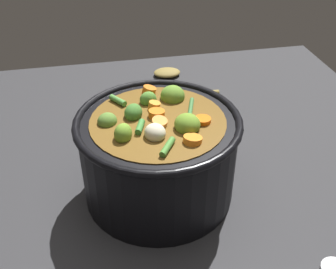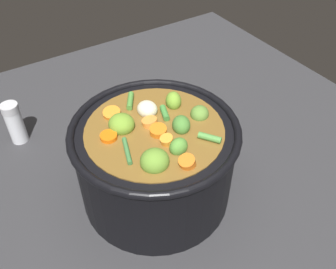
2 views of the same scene
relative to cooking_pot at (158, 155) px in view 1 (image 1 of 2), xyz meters
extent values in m
plane|color=#2D2D30|center=(0.00, 0.00, -0.08)|extent=(1.10, 1.10, 0.00)
cylinder|color=black|center=(0.00, 0.00, -0.01)|extent=(0.25, 0.25, 0.15)
torus|color=black|center=(0.00, 0.00, 0.07)|extent=(0.27, 0.27, 0.01)
cylinder|color=brown|center=(0.00, 0.00, 0.00)|extent=(0.22, 0.22, 0.14)
ellipsoid|color=#538C34|center=(-0.06, -0.01, 0.07)|extent=(0.03, 0.03, 0.03)
ellipsoid|color=#457C30|center=(-0.02, -0.04, 0.07)|extent=(0.04, 0.04, 0.03)
ellipsoid|color=olive|center=(0.04, -0.06, 0.08)|extent=(0.04, 0.04, 0.03)
ellipsoid|color=olive|center=(-0.06, 0.04, 0.07)|extent=(0.05, 0.05, 0.04)
ellipsoid|color=olive|center=(0.03, 0.04, 0.07)|extent=(0.05, 0.05, 0.03)
ellipsoid|color=#5B8433|center=(-0.01, -0.08, 0.07)|extent=(0.04, 0.04, 0.03)
cylinder|color=orange|center=(-0.01, 0.00, 0.07)|extent=(0.04, 0.04, 0.02)
cylinder|color=orange|center=(-0.09, 0.00, 0.07)|extent=(0.03, 0.03, 0.02)
cylinder|color=orange|center=(0.07, 0.04, 0.07)|extent=(0.04, 0.04, 0.02)
cylinder|color=orange|center=(0.02, 0.07, 0.07)|extent=(0.04, 0.04, 0.01)
cylinder|color=orange|center=(0.01, 0.00, 0.07)|extent=(0.04, 0.03, 0.02)
cylinder|color=orange|center=(-0.04, 0.00, 0.07)|extent=(0.02, 0.03, 0.02)
ellipsoid|color=beige|center=(0.04, -0.01, 0.07)|extent=(0.04, 0.04, 0.03)
cylinder|color=#3F8537|center=(0.02, -0.03, 0.07)|extent=(0.03, 0.02, 0.01)
cylinder|color=#4B8A35|center=(0.08, 0.00, 0.07)|extent=(0.04, 0.03, 0.01)
cylinder|color=#3D753A|center=(-0.02, 0.06, 0.07)|extent=(0.05, 0.02, 0.01)
cylinder|color=#4F8F3E|center=(-0.06, -0.06, 0.07)|extent=(0.03, 0.03, 0.01)
ellipsoid|color=olive|center=(-0.43, 0.10, -0.07)|extent=(0.06, 0.07, 0.02)
cylinder|color=olive|center=(-0.31, 0.10, -0.07)|extent=(0.03, 0.22, 0.02)
camera|label=1|loc=(0.53, -0.09, 0.42)|focal=43.77mm
camera|label=2|loc=(-0.37, 0.21, 0.44)|focal=39.65mm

